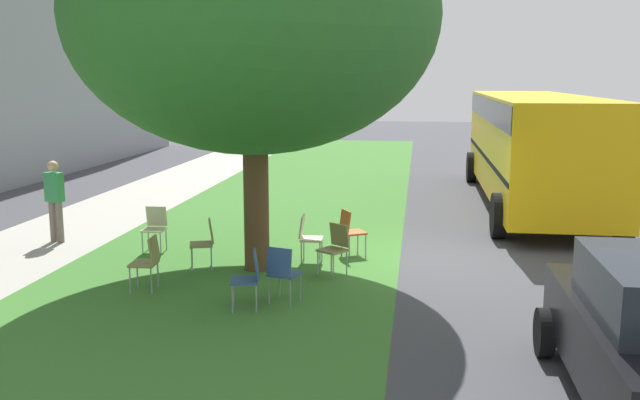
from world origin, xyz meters
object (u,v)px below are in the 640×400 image
at_px(chair_7, 335,245).
at_px(school_bus, 533,139).
at_px(chair_0, 282,270).
at_px(chair_5, 249,275).
at_px(street_tree, 253,17).
at_px(chair_3, 155,225).
at_px(pedestrian_1, 55,198).
at_px(chair_2, 205,240).
at_px(chair_1, 148,259).
at_px(chair_4, 308,235).
at_px(chair_6, 350,229).

distance_m(chair_7, school_bus, 8.53).
distance_m(chair_0, chair_5, 0.54).
xyz_separation_m(street_tree, chair_3, (1.01, 2.26, -3.84)).
relative_size(chair_5, pedestrian_1, 0.52).
distance_m(chair_2, chair_3, 1.71).
bearing_deg(chair_1, street_tree, -44.55).
bearing_deg(chair_1, school_bus, -40.00).
height_order(chair_2, school_bus, school_bus).
bearing_deg(chair_1, pedestrian_1, 47.09).
height_order(chair_5, school_bus, school_bus).
bearing_deg(chair_2, chair_4, -69.29).
xyz_separation_m(chair_0, chair_2, (1.73, 1.73, 0.00)).
height_order(street_tree, chair_7, street_tree).
relative_size(chair_1, chair_3, 1.00).
bearing_deg(school_bus, pedestrian_1, 118.78).
bearing_deg(street_tree, chair_3, 66.06).
relative_size(chair_1, chair_4, 1.00).
xyz_separation_m(chair_0, chair_1, (0.33, 2.24, 0.00)).
relative_size(chair_2, chair_5, 1.00).
relative_size(chair_1, chair_6, 1.00).
distance_m(street_tree, chair_4, 3.97).
distance_m(chair_2, pedestrian_1, 3.95).
relative_size(chair_4, chair_5, 1.00).
relative_size(chair_5, chair_6, 1.00).
xyz_separation_m(chair_1, chair_2, (1.40, -0.51, 0.00)).
bearing_deg(chair_5, school_bus, -30.22).
bearing_deg(chair_6, chair_5, 160.86).
height_order(chair_0, chair_4, same).
xyz_separation_m(street_tree, chair_4, (0.60, -0.81, -3.84)).
bearing_deg(chair_5, chair_6, -19.14).
xyz_separation_m(chair_1, pedestrian_1, (2.90, 3.12, 0.41)).
relative_size(chair_5, school_bus, 0.08).
bearing_deg(chair_0, street_tree, 24.34).
bearing_deg(street_tree, chair_2, 93.76).
height_order(chair_4, chair_5, same).
relative_size(chair_3, chair_7, 1.00).
bearing_deg(pedestrian_1, chair_2, -112.50).
bearing_deg(chair_1, chair_2, -20.14).
bearing_deg(chair_7, street_tree, 84.95).
height_order(chair_2, pedestrian_1, pedestrian_1).
bearing_deg(chair_7, chair_3, 72.89).
bearing_deg(chair_5, chair_3, 40.26).
distance_m(chair_2, chair_6, 2.77).
bearing_deg(chair_2, chair_0, -134.94).
relative_size(chair_7, school_bus, 0.08).
distance_m(chair_3, chair_4, 3.11).
distance_m(chair_3, chair_7, 3.84).
bearing_deg(school_bus, chair_3, 127.28).
xyz_separation_m(chair_0, chair_6, (3.00, -0.73, 0.00)).
height_order(chair_2, chair_7, same).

